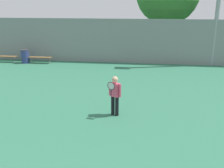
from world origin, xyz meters
name	(u,v)px	position (x,y,z in m)	size (l,w,h in m)	color
tennis_player	(115,93)	(0.55, 6.99, 0.89)	(0.51, 0.49, 1.57)	black
bench_courtside_near	(3,56)	(-8.80, 15.33, 0.41)	(2.16, 0.40, 0.45)	brown
bench_courtside_far	(40,58)	(-5.91, 15.33, 0.41)	(1.69, 0.40, 0.45)	brown
trash_bin	(25,56)	(-7.02, 15.25, 0.49)	(0.60, 0.60, 0.97)	navy
back_fence	(123,41)	(0.00, 16.27, 1.56)	(35.28, 0.06, 3.13)	gray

